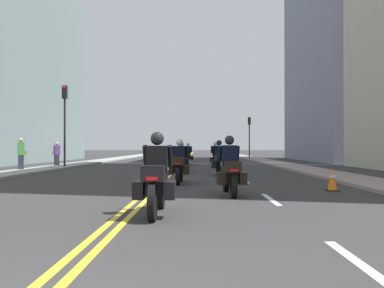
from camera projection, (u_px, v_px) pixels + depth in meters
The scene contains 20 objects.
ground_plane at pixel (187, 158), 50.72m from camera, with size 264.00×264.00×0.00m, color #2F2E30.
sidewalk_left at pixel (124, 158), 50.83m from camera, with size 2.02×144.00×0.12m, color gray.
sidewalk_right at pixel (249, 158), 50.61m from camera, with size 2.02×144.00×0.12m, color gray.
centreline_yellow_inner at pixel (186, 158), 50.72m from camera, with size 0.12×132.00×0.01m, color yellow.
centreline_yellow_outer at pixel (188, 158), 50.72m from camera, with size 0.12×132.00×0.01m, color yellow.
lane_dashes_white at pixel (223, 165), 31.67m from camera, with size 0.14×56.40×0.01m.
building_left_1 at pixel (1, 68), 37.98m from camera, with size 9.13×21.76×16.73m.
building_right_1 at pixel (356, 31), 41.22m from camera, with size 10.03×18.51×25.12m.
motorcycle_0 at pixel (157, 181), 8.14m from camera, with size 0.76×2.26×1.60m.
motorcycle_1 at pixel (230, 171), 11.58m from camera, with size 0.78×2.20×1.62m.
motorcycle_2 at pixel (179, 165), 15.30m from camera, with size 0.77×2.16×1.62m.
motorcycle_3 at pixel (219, 161), 19.64m from camera, with size 0.78×2.17×1.64m.
motorcycle_4 at pixel (181, 159), 23.25m from camera, with size 0.76×2.28×1.61m.
motorcycle_5 at pixel (215, 157), 27.20m from camera, with size 0.77×2.30×1.67m.
motorcycle_6 at pixel (188, 156), 31.20m from camera, with size 0.77×2.15×1.65m.
traffic_cone_0 at pixel (332, 180), 12.73m from camera, with size 0.36×0.36×0.67m.
traffic_light_near at pixel (65, 111), 26.28m from camera, with size 0.28×0.38×5.09m.
traffic_light_far at pixel (249, 130), 45.37m from camera, with size 0.28×0.38×4.48m.
pedestrian_0 at pixel (21, 154), 22.93m from camera, with size 0.51×0.32×1.80m.
pedestrian_1 at pixel (57, 154), 28.11m from camera, with size 0.47×0.43×1.65m.
Camera 1 is at (1.41, -2.72, 1.30)m, focal length 40.04 mm.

